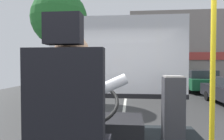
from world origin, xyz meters
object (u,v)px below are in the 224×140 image
fare_box (173,110)px  parked_car_white (176,75)px  bus_driver (75,104)px  parked_car_green (198,80)px  driver_seat (70,138)px  handrail_pole (213,65)px  steering_console (99,131)px

fare_box → parked_car_white: bearing=76.8°
parked_car_white → bus_driver: bearing=-105.2°
parked_car_white → parked_car_green: bearing=-89.5°
driver_seat → fare_box: (0.97, 1.43, -0.14)m
handrail_pole → fare_box: handrail_pole is taller
driver_seat → parked_car_green: (4.93, 12.19, -0.61)m
bus_driver → steering_console: bus_driver is taller
parked_car_green → handrail_pole: bearing=-108.2°
steering_console → parked_car_white: size_ratio=0.27×
steering_console → fare_box: 1.03m
driver_seat → steering_console: bearing=90.0°
parked_car_white → steering_console: bearing=-106.1°
parked_car_green → fare_box: bearing=-110.2°
bus_driver → parked_car_green: bearing=67.8°
driver_seat → bus_driver: bearing=90.0°
bus_driver → parked_car_green: size_ratio=0.18×
parked_car_white → driver_seat: bearing=-105.1°
driver_seat → parked_car_white: (4.88, 18.10, -0.61)m
driver_seat → handrail_pole: handrail_pole is taller
steering_console → parked_car_white: bearing=73.9°
handrail_pole → parked_car_green: handrail_pole is taller
driver_seat → parked_car_white: bearing=74.9°
bus_driver → handrail_pole: bearing=22.1°
bus_driver → handrail_pole: handrail_pole is taller
driver_seat → parked_car_green: 13.16m
driver_seat → steering_console: 1.23m
bus_driver → fare_box: 1.67m
bus_driver → fare_box: bearing=53.8°
handrail_pole → parked_car_green: (3.81, 11.63, -1.08)m
driver_seat → steering_console: size_ratio=1.25×
steering_console → fare_box: size_ratio=1.19×
bus_driver → parked_car_white: (4.88, 17.99, -0.81)m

